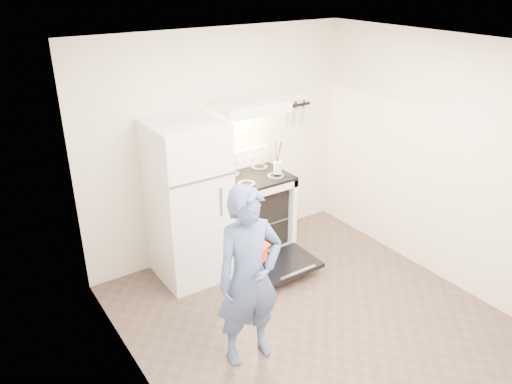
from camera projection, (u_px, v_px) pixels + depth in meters
floor at (320, 325)px, 4.64m from camera, size 3.60×3.60×0.00m
back_wall at (219, 145)px, 5.48m from camera, size 3.20×0.02×2.50m
refrigerator at (188, 202)px, 5.09m from camera, size 0.70×0.70×1.70m
stove_body at (253, 215)px, 5.68m from camera, size 0.76×0.65×0.92m
cooktop at (253, 177)px, 5.49m from camera, size 0.76×0.65×0.03m
backsplash at (239, 159)px, 5.65m from camera, size 0.76×0.07×0.20m
oven_door at (284, 264)px, 5.37m from camera, size 0.70×0.54×0.04m
oven_rack at (253, 217)px, 5.69m from camera, size 0.60×0.52×0.01m
range_hood at (249, 106)px, 5.22m from camera, size 0.76×0.50×0.12m
knife_strip at (296, 105)px, 5.88m from camera, size 0.40×0.02×0.03m
pizza_stone at (254, 215)px, 5.69m from camera, size 0.30×0.30×0.02m
tea_kettle at (227, 165)px, 5.41m from camera, size 0.22×0.18×0.26m
utensil_jar at (278, 168)px, 5.44m from camera, size 0.11×0.11×0.13m
person at (249, 277)px, 3.98m from camera, size 0.61×0.43×1.57m
dutch_oven at (253, 251)px, 4.30m from camera, size 0.32×0.25×0.21m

